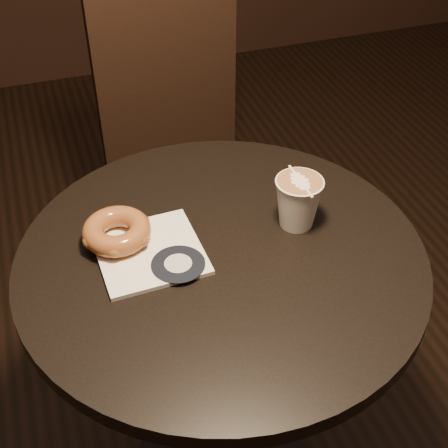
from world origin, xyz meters
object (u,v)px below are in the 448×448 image
object	(u,v)px
pastry_bag	(150,252)
doughnut	(117,231)
chair	(180,149)
cafe_table	(222,329)
latte_cup	(298,203)

from	to	relation	value
pastry_bag	doughnut	bearing A→B (deg)	133.24
chair	cafe_table	bearing A→B (deg)	-101.52
doughnut	latte_cup	world-z (taller)	latte_cup
cafe_table	doughnut	distance (m)	0.29
pastry_bag	latte_cup	size ratio (longest dim) A/B	1.83
cafe_table	pastry_bag	size ratio (longest dim) A/B	4.35
pastry_bag	latte_cup	bearing A→B (deg)	-3.32
latte_cup	doughnut	bearing A→B (deg)	170.92
chair	pastry_bag	xyz separation A→B (m)	(-0.21, -0.61, 0.22)
latte_cup	cafe_table	bearing A→B (deg)	-168.76
cafe_table	latte_cup	size ratio (longest dim) A/B	7.96
cafe_table	latte_cup	distance (m)	0.29
cafe_table	doughnut	bearing A→B (deg)	153.61
pastry_bag	latte_cup	xyz separation A→B (m)	(0.27, -0.01, 0.04)
chair	pastry_bag	size ratio (longest dim) A/B	5.56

